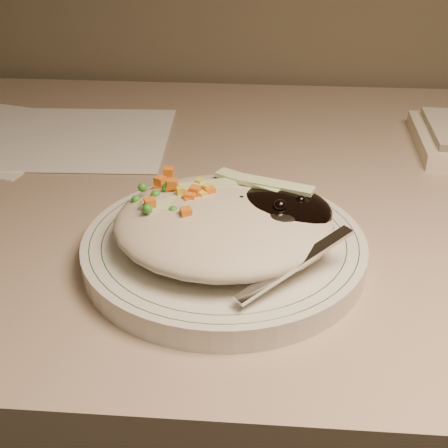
{
  "coord_description": "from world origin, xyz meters",
  "views": [
    {
      "loc": [
        -0.04,
        0.75,
        1.05
      ],
      "look_at": [
        -0.08,
        1.22,
        0.78
      ],
      "focal_mm": 50.0,
      "sensor_mm": 36.0,
      "label": 1
    }
  ],
  "objects": [
    {
      "name": "plate",
      "position": [
        -0.08,
        1.22,
        0.75
      ],
      "size": [
        0.25,
        0.25,
        0.02
      ],
      "primitive_type": "cylinder",
      "color": "silver",
      "rests_on": "desk"
    },
    {
      "name": "meal",
      "position": [
        -0.07,
        1.22,
        0.78
      ],
      "size": [
        0.2,
        0.19,
        0.05
      ],
      "color": "#B5AA93",
      "rests_on": "plate"
    },
    {
      "name": "desk",
      "position": [
        0.0,
        1.38,
        0.54
      ],
      "size": [
        1.4,
        0.7,
        0.74
      ],
      "color": "gray",
      "rests_on": "ground"
    },
    {
      "name": "plate_rim",
      "position": [
        -0.08,
        1.22,
        0.76
      ],
      "size": [
        0.24,
        0.24,
        0.0
      ],
      "color": "#144723",
      "rests_on": "plate"
    },
    {
      "name": "papers",
      "position": [
        -0.38,
        1.49,
        0.74
      ],
      "size": [
        0.45,
        0.28,
        0.0
      ],
      "color": "white",
      "rests_on": "desk"
    }
  ]
}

